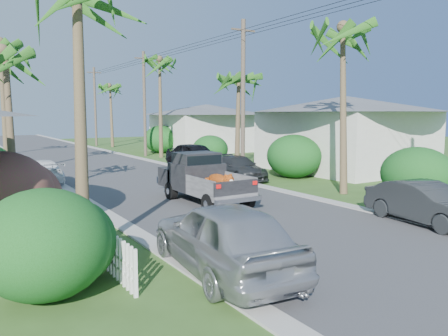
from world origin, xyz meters
TOP-DOWN VIEW (x-y plane):
  - ground at (0.00, 0.00)m, footprint 120.00×120.00m
  - road at (0.00, 25.00)m, footprint 8.00×100.00m
  - curb_left at (-4.30, 25.00)m, footprint 0.60×100.00m
  - curb_right at (4.30, 25.00)m, footprint 0.60×100.00m
  - pickup_truck at (-0.17, 7.80)m, footprint 1.98×5.12m
  - parked_car_rn at (4.33, 0.46)m, footprint 2.03×4.40m
  - parked_car_rm at (4.67, 12.12)m, footprint 2.13×4.56m
  - parked_car_rf at (5.00, 17.75)m, footprint 2.58×5.25m
  - parked_car_ln at (-3.78, 0.23)m, footprint 2.51×5.16m
  - parked_car_lf at (-5.00, 16.42)m, footprint 1.89×4.39m
  - palm_l_b at (-6.80, 12.00)m, footprint 4.40×4.40m
  - palm_l_c at (-6.00, 22.00)m, footprint 4.40×4.40m
  - palm_r_a at (6.30, 6.00)m, footprint 4.40×4.40m
  - palm_r_b at (6.60, 15.00)m, footprint 4.40×4.40m
  - palm_r_c at (6.20, 26.00)m, footprint 4.40×4.40m
  - palm_r_d at (6.50, 40.00)m, footprint 4.40×4.40m
  - shrub_l_a at (-7.50, 1.00)m, footprint 2.60×2.86m
  - shrub_l_b at (-7.80, 6.00)m, footprint 3.00×3.30m
  - shrub_l_c at (-7.40, 10.00)m, footprint 2.40×2.64m
  - shrub_r_a at (7.60, 3.00)m, footprint 2.80×3.08m
  - shrub_r_b at (7.80, 11.00)m, footprint 3.00×3.30m
  - shrub_r_c at (7.50, 20.00)m, footprint 2.60×2.86m
  - shrub_r_d at (8.00, 30.00)m, footprint 3.20×3.52m
  - picket_fence at (-6.00, 5.50)m, footprint 0.10×11.00m
  - house_right_near at (13.00, 12.00)m, footprint 8.00×9.00m
  - house_right_far at (13.00, 30.00)m, footprint 9.00×8.00m
  - utility_pole_b at (5.60, 13.00)m, footprint 1.60×0.26m
  - utility_pole_c at (5.60, 28.00)m, footprint 1.60×0.26m
  - utility_pole_d at (5.60, 43.00)m, footprint 1.60×0.26m

SIDE VIEW (x-z plane):
  - ground at x=0.00m, z-range 0.00..0.00m
  - road at x=0.00m, z-range 0.00..0.02m
  - curb_left at x=-4.30m, z-range 0.00..0.06m
  - curb_right at x=4.30m, z-range 0.00..0.06m
  - picket_fence at x=-6.00m, z-range 0.00..1.00m
  - parked_car_lf at x=-5.00m, z-range 0.00..1.26m
  - parked_car_rm at x=4.67m, z-range 0.00..1.29m
  - parked_car_rn at x=4.33m, z-range 0.00..1.40m
  - parked_car_ln at x=-3.78m, z-range 0.00..1.70m
  - parked_car_rf at x=5.00m, z-range 0.00..1.72m
  - shrub_l_c at x=-7.40m, z-range 0.00..2.00m
  - pickup_truck at x=-0.17m, z-range -0.02..2.04m
  - shrub_r_c at x=7.50m, z-range 0.00..2.10m
  - shrub_l_a at x=-7.50m, z-range 0.00..2.20m
  - shrub_r_a at x=7.60m, z-range 0.00..2.30m
  - shrub_r_b at x=7.80m, z-range 0.00..2.50m
  - shrub_l_b at x=-7.80m, z-range 0.00..2.60m
  - shrub_r_d at x=8.00m, z-range 0.00..2.60m
  - house_right_far at x=13.00m, z-range -0.18..4.42m
  - house_right_near at x=13.00m, z-range -0.18..4.62m
  - utility_pole_b at x=5.60m, z-range 0.10..9.10m
  - utility_pole_c at x=5.60m, z-range 0.10..9.10m
  - utility_pole_d at x=5.60m, z-range 0.10..9.10m
  - palm_r_b at x=6.60m, z-range 2.35..9.55m
  - palm_l_b at x=-6.80m, z-range 2.44..9.85m
  - palm_r_d at x=6.50m, z-range 2.73..10.74m
  - palm_r_a at x=6.30m, z-range 3.07..11.78m
  - palm_l_c at x=-6.00m, z-range 3.31..12.51m
  - palm_r_c at x=6.20m, z-range 3.41..12.81m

